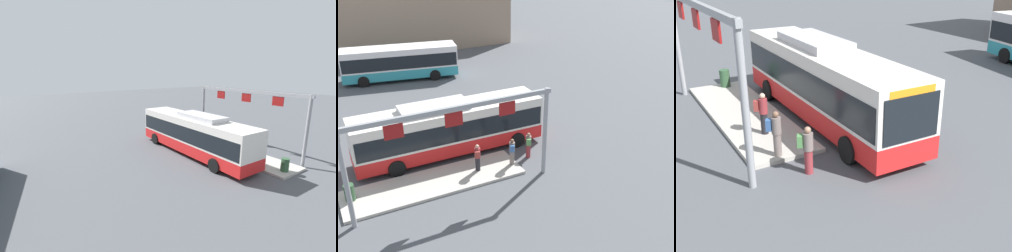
% 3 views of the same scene
% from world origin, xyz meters
% --- Properties ---
extents(ground_plane, '(120.00, 120.00, 0.00)m').
position_xyz_m(ground_plane, '(0.00, 0.00, 0.00)').
color(ground_plane, '#4C4F54').
extents(platform_curb, '(10.00, 2.80, 0.16)m').
position_xyz_m(platform_curb, '(-2.05, -2.93, 0.08)').
color(platform_curb, '#B2ADA3').
rests_on(platform_curb, ground).
extents(bus_main, '(11.83, 2.79, 3.46)m').
position_xyz_m(bus_main, '(-0.01, 0.00, 1.81)').
color(bus_main, red).
rests_on(bus_main, ground).
extents(bus_background_left, '(10.69, 4.32, 3.10)m').
position_xyz_m(bus_background_left, '(0.80, 15.48, 1.78)').
color(bus_background_left, teal).
rests_on(bus_background_left, ground).
extents(person_boarding, '(0.51, 0.60, 1.67)m').
position_xyz_m(person_boarding, '(4.02, -2.78, 0.89)').
color(person_boarding, maroon).
rests_on(person_boarding, ground).
extents(person_waiting_near, '(0.51, 0.60, 1.67)m').
position_xyz_m(person_waiting_near, '(2.61, -3.29, 1.05)').
color(person_waiting_near, slate).
rests_on(person_waiting_near, platform_curb).
extents(person_waiting_mid, '(0.49, 0.60, 1.67)m').
position_xyz_m(person_waiting_mid, '(0.53, -3.00, 1.05)').
color(person_waiting_mid, black).
rests_on(person_waiting_mid, platform_curb).
extents(platform_sign_gantry, '(10.94, 0.24, 5.20)m').
position_xyz_m(platform_sign_gantry, '(-1.33, -4.66, 3.83)').
color(platform_sign_gantry, gray).
rests_on(platform_sign_gantry, ground).
extents(station_building, '(27.77, 8.00, 8.34)m').
position_xyz_m(station_building, '(2.65, 27.09, 4.17)').
color(station_building, gray).
rests_on(station_building, ground).
extents(trash_bin, '(0.52, 0.52, 0.90)m').
position_xyz_m(trash_bin, '(-6.45, -2.57, 0.61)').
color(trash_bin, '#2D5133').
rests_on(trash_bin, platform_curb).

